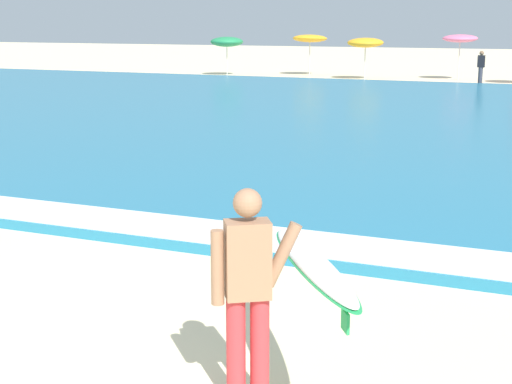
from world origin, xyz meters
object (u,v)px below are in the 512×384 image
object	(u,v)px
beach_umbrella_0	(227,42)
beach_umbrella_2	(365,43)
surfer_with_board	(277,277)
beach_umbrella_1	(310,38)
beach_umbrella_3	(460,38)
beachgoer_near_row_mid	(481,67)

from	to	relation	value
beach_umbrella_0	beach_umbrella_2	size ratio (longest dim) A/B	0.99
surfer_with_board	beach_umbrella_2	xyz separation A→B (m)	(-8.30, 32.94, 0.81)
beach_umbrella_0	beach_umbrella_1	size ratio (longest dim) A/B	0.93
beach_umbrella_1	beach_umbrella_3	world-z (taller)	beach_umbrella_3
surfer_with_board	beach_umbrella_1	xyz separation A→B (m)	(-11.87, 34.77, 0.94)
beach_umbrella_2	beachgoer_near_row_mid	xyz separation A→B (m)	(5.86, -1.60, -0.99)
beach_umbrella_3	beachgoer_near_row_mid	bearing A→B (deg)	-65.48
beach_umbrella_2	beachgoer_near_row_mid	world-z (taller)	beach_umbrella_2
beach_umbrella_1	beach_umbrella_2	distance (m)	4.02
beach_umbrella_3	beachgoer_near_row_mid	xyz separation A→B (m)	(1.48, -3.25, -1.20)
beach_umbrella_0	beach_umbrella_3	distance (m)	12.13
beachgoer_near_row_mid	beach_umbrella_0	bearing A→B (deg)	173.58
beach_umbrella_0	beach_umbrella_3	xyz separation A→B (m)	(12.00, 1.73, 0.25)
surfer_with_board	beach_umbrella_2	world-z (taller)	beach_umbrella_2
beachgoer_near_row_mid	surfer_with_board	bearing A→B (deg)	-85.55
beach_umbrella_2	beach_umbrella_0	bearing A→B (deg)	-179.39
beach_umbrella_2	surfer_with_board	bearing A→B (deg)	-75.86
beach_umbrella_1	beach_umbrella_3	xyz separation A→B (m)	(7.95, -0.18, 0.08)
beach_umbrella_3	beachgoer_near_row_mid	size ratio (longest dim) A/B	1.43
beach_umbrella_2	beach_umbrella_3	xyz separation A→B (m)	(4.38, 1.65, 0.21)
beach_umbrella_0	beachgoer_near_row_mid	bearing A→B (deg)	-6.42
surfer_with_board	beach_umbrella_3	world-z (taller)	beach_umbrella_3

